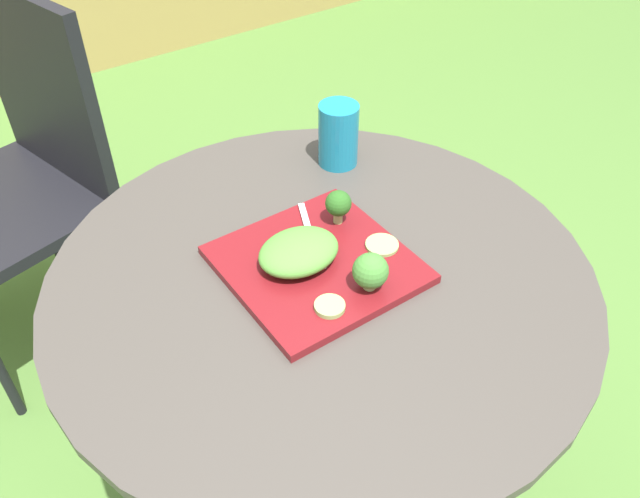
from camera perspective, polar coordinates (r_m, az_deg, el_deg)
patio_table at (r=1.18m, az=0.06°, el=-12.27°), size 0.81×0.81×0.72m
patio_chair at (r=1.69m, az=-24.92°, el=6.85°), size 0.54×0.54×0.90m
salad_plate at (r=0.97m, az=-0.07°, el=-1.24°), size 0.26×0.26×0.01m
drinking_glass at (r=1.16m, az=1.60°, el=9.69°), size 0.07×0.07×0.11m
fork at (r=0.99m, az=-0.75°, el=0.71°), size 0.08×0.15×0.00m
lettuce_mound at (r=0.94m, az=-1.87°, el=-0.23°), size 0.12×0.10×0.04m
broccoli_floret_0 at (r=1.01m, az=1.61°, el=3.95°), size 0.04×0.04×0.06m
broccoli_floret_1 at (r=0.90m, az=4.44°, el=-1.94°), size 0.05×0.05×0.06m
cucumber_slice_0 at (r=0.99m, az=5.44°, el=0.35°), size 0.05×0.05×0.01m
cucumber_slice_1 at (r=0.89m, az=0.85°, el=-5.03°), size 0.04×0.04×0.01m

